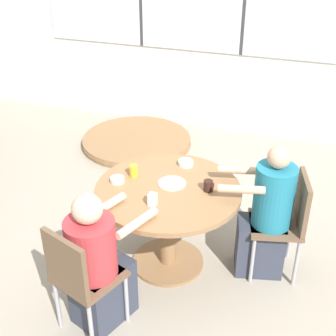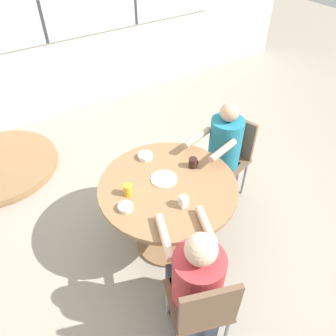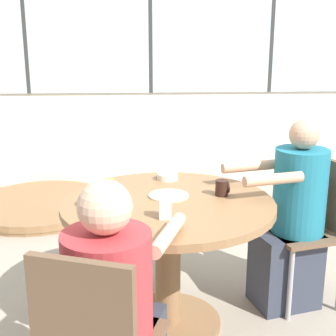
# 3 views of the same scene
# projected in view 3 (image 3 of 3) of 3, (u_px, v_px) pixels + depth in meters

# --- Properties ---
(ground_plane) EXTENTS (16.00, 16.00, 0.00)m
(ground_plane) POSITION_uv_depth(u_px,v_px,m) (168.00, 324.00, 2.68)
(ground_plane) COLOR gray
(wall_back_with_windows) EXTENTS (8.40, 0.08, 2.80)m
(wall_back_with_windows) POSITION_uv_depth(u_px,v_px,m) (151.00, 56.00, 5.01)
(wall_back_with_windows) COLOR silver
(wall_back_with_windows) RESTS_ON ground_plane
(dining_table) EXTENTS (1.14, 1.14, 0.75)m
(dining_table) POSITION_uv_depth(u_px,v_px,m) (168.00, 233.00, 2.54)
(dining_table) COLOR olive
(dining_table) RESTS_ON ground_plane
(chair_for_woman_green_shirt) EXTENTS (0.48, 0.48, 0.89)m
(chair_for_woman_green_shirt) POSITION_uv_depth(u_px,v_px,m) (316.00, 218.00, 2.82)
(chair_for_woman_green_shirt) COLOR brown
(chair_for_woman_green_shirt) RESTS_ON ground_plane
(person_woman_green_shirt) EXTENTS (0.62, 0.43, 1.15)m
(person_woman_green_shirt) POSITION_uv_depth(u_px,v_px,m) (292.00, 225.00, 2.78)
(person_woman_green_shirt) COLOR #333847
(person_woman_green_shirt) RESTS_ON ground_plane
(person_man_blue_shirt) EXTENTS (0.52, 0.69, 1.09)m
(person_man_blue_shirt) POSITION_uv_depth(u_px,v_px,m) (113.00, 325.00, 1.84)
(person_man_blue_shirt) COLOR #333847
(person_man_blue_shirt) RESTS_ON ground_plane
(coffee_mug) EXTENTS (0.08, 0.07, 0.09)m
(coffee_mug) POSITION_uv_depth(u_px,v_px,m) (222.00, 188.00, 2.56)
(coffee_mug) COLOR black
(coffee_mug) RESTS_ON dining_table
(juice_glass) EXTENTS (0.07, 0.07, 0.10)m
(juice_glass) POSITION_uv_depth(u_px,v_px,m) (108.00, 188.00, 2.54)
(juice_glass) COLOR gold
(juice_glass) RESTS_ON dining_table
(milk_carton_small) EXTENTS (0.06, 0.06, 0.10)m
(milk_carton_small) POSITION_uv_depth(u_px,v_px,m) (165.00, 208.00, 2.23)
(milk_carton_small) COLOR silver
(milk_carton_small) RESTS_ON dining_table
(bowl_white_shallow) EXTENTS (0.11, 0.11, 0.04)m
(bowl_white_shallow) POSITION_uv_depth(u_px,v_px,m) (90.00, 201.00, 2.42)
(bowl_white_shallow) COLOR silver
(bowl_white_shallow) RESTS_ON dining_table
(bowl_cereal) EXTENTS (0.13, 0.13, 0.04)m
(bowl_cereal) POSITION_uv_depth(u_px,v_px,m) (167.00, 176.00, 2.87)
(bowl_cereal) COLOR silver
(bowl_cereal) RESTS_ON dining_table
(plate_tortillas) EXTENTS (0.22, 0.22, 0.01)m
(plate_tortillas) POSITION_uv_depth(u_px,v_px,m) (169.00, 195.00, 2.56)
(plate_tortillas) COLOR beige
(plate_tortillas) RESTS_ON dining_table
(folded_table_stack) EXTENTS (1.37, 1.37, 0.09)m
(folded_table_stack) POSITION_uv_depth(u_px,v_px,m) (41.00, 205.00, 4.52)
(folded_table_stack) COLOR olive
(folded_table_stack) RESTS_ON ground_plane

